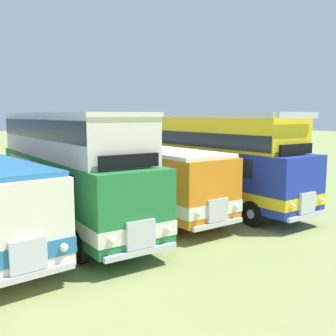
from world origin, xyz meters
name	(u,v)px	position (x,y,z in m)	size (l,w,h in m)	color
bus_sixth_in_row	(70,165)	(5.30, -0.02, 2.47)	(3.01, 10.78, 4.49)	#237538
bus_seventh_in_row	(141,174)	(8.83, 0.42, 1.75)	(2.71, 10.17, 2.99)	orange
bus_eighth_in_row	(209,157)	(12.36, -0.25, 2.36)	(2.72, 11.06, 4.52)	#1E339E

